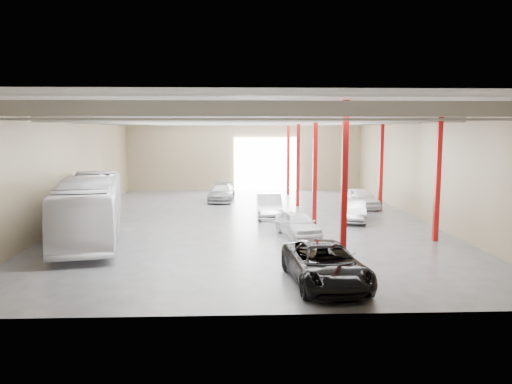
{
  "coord_description": "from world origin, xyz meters",
  "views": [
    {
      "loc": [
        -0.83,
        -30.99,
        5.79
      ],
      "look_at": [
        0.32,
        -2.69,
        2.2
      ],
      "focal_mm": 35.0,
      "sensor_mm": 36.0,
      "label": 1
    }
  ],
  "objects": [
    {
      "name": "car_row_b",
      "position": [
        1.35,
        1.5,
        0.75
      ],
      "size": [
        1.65,
        4.57,
        1.5
      ],
      "primitive_type": "imported",
      "rotation": [
        0.0,
        0.0,
        -0.01
      ],
      "color": "silver",
      "rests_on": "ground"
    },
    {
      "name": "car_right_far",
      "position": [
        8.3,
        5.02,
        0.73
      ],
      "size": [
        2.46,
        4.5,
        1.45
      ],
      "primitive_type": "imported",
      "rotation": [
        0.0,
        0.0,
        0.18
      ],
      "color": "white",
      "rests_on": "ground"
    },
    {
      "name": "black_sedan",
      "position": [
        2.5,
        -13.0,
        0.76
      ],
      "size": [
        3.01,
        5.7,
        1.53
      ],
      "primitive_type": "imported",
      "rotation": [
        0.0,
        0.0,
        0.09
      ],
      "color": "black",
      "rests_on": "ground"
    },
    {
      "name": "coach_bus",
      "position": [
        -8.5,
        -4.74,
        1.65
      ],
      "size": [
        5.03,
        12.17,
        3.3
      ],
      "primitive_type": "imported",
      "rotation": [
        0.0,
        0.0,
        0.2
      ],
      "color": "white",
      "rests_on": "ground"
    },
    {
      "name": "depot_shell",
      "position": [
        0.13,
        0.48,
        4.98
      ],
      "size": [
        22.12,
        32.12,
        7.06
      ],
      "color": "#414145",
      "rests_on": "ground"
    },
    {
      "name": "car_row_c",
      "position": [
        -2.0,
        9.0,
        0.68
      ],
      "size": [
        2.29,
        4.84,
        1.36
      ],
      "primitive_type": "imported",
      "rotation": [
        0.0,
        0.0,
        -0.08
      ],
      "color": "gray",
      "rests_on": "ground"
    },
    {
      "name": "car_right_near",
      "position": [
        6.6,
        -0.18,
        0.7
      ],
      "size": [
        2.37,
        4.48,
        1.4
      ],
      "primitive_type": "imported",
      "rotation": [
        0.0,
        0.0,
        -0.22
      ],
      "color": "#A9AAAE",
      "rests_on": "ground"
    },
    {
      "name": "car_row_a",
      "position": [
        2.5,
        -4.55,
        0.7
      ],
      "size": [
        2.48,
        4.35,
        1.39
      ],
      "primitive_type": "imported",
      "rotation": [
        0.0,
        0.0,
        0.22
      ],
      "color": "white",
      "rests_on": "ground"
    }
  ]
}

